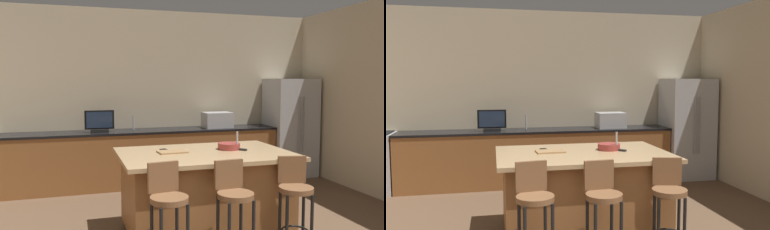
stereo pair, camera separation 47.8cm
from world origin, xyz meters
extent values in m
cube|color=beige|center=(0.00, 4.92, 1.46)|extent=(6.65, 0.12, 2.92)
cube|color=brown|center=(-0.03, 4.54, 0.44)|extent=(4.46, 0.60, 0.88)
cube|color=black|center=(-0.03, 4.54, 0.90)|extent=(4.48, 0.62, 0.04)
cube|color=black|center=(0.21, 2.28, 0.04)|extent=(1.67, 1.02, 0.09)
cube|color=brown|center=(0.21, 2.28, 0.49)|extent=(1.75, 1.10, 0.80)
cube|color=tan|center=(0.21, 2.28, 0.91)|extent=(1.91, 1.26, 0.04)
cube|color=#B7BABF|center=(2.62, 4.49, 0.88)|extent=(0.80, 0.70, 1.76)
cylinder|color=gray|center=(2.58, 4.11, 0.97)|extent=(0.02, 0.02, 0.97)
cylinder|color=gray|center=(2.66, 4.11, 0.97)|extent=(0.02, 0.02, 0.97)
cube|color=#B7BABF|center=(1.21, 4.54, 1.05)|extent=(0.48, 0.36, 0.26)
cube|color=black|center=(-0.79, 4.49, 0.94)|extent=(0.27, 0.16, 0.05)
cube|color=black|center=(-0.79, 4.49, 1.12)|extent=(0.46, 0.05, 0.30)
cube|color=#1E2D47|center=(-0.79, 4.47, 1.12)|extent=(0.40, 0.01, 0.25)
cylinder|color=#B2B2B7|center=(-0.23, 4.64, 1.04)|extent=(0.02, 0.02, 0.24)
cylinder|color=#B2B2B7|center=(0.60, 2.28, 1.04)|extent=(0.02, 0.02, 0.22)
cylinder|color=brown|center=(-0.42, 1.40, 0.70)|extent=(0.34, 0.34, 0.05)
cube|color=brown|center=(-0.44, 1.55, 0.86)|extent=(0.29, 0.07, 0.28)
cylinder|color=brown|center=(0.21, 1.40, 0.68)|extent=(0.34, 0.34, 0.05)
cube|color=brown|center=(0.20, 1.55, 0.84)|extent=(0.29, 0.05, 0.28)
cylinder|color=black|center=(0.08, 1.52, 0.33)|extent=(0.03, 0.03, 0.65)
cylinder|color=black|center=(0.32, 1.53, 0.33)|extent=(0.03, 0.03, 0.65)
cylinder|color=brown|center=(0.89, 1.48, 0.66)|extent=(0.34, 0.34, 0.05)
cube|color=brown|center=(0.92, 1.62, 0.83)|extent=(0.29, 0.10, 0.28)
cylinder|color=black|center=(0.74, 1.39, 0.32)|extent=(0.03, 0.03, 0.64)
cylinder|color=black|center=(0.98, 1.33, 0.32)|extent=(0.03, 0.03, 0.64)
cylinder|color=black|center=(0.80, 1.62, 0.32)|extent=(0.03, 0.03, 0.64)
cylinder|color=black|center=(1.04, 1.56, 0.32)|extent=(0.03, 0.03, 0.64)
cylinder|color=#993833|center=(0.54, 2.38, 0.97)|extent=(0.26, 0.26, 0.07)
cube|color=black|center=(-0.19, 2.54, 0.93)|extent=(0.10, 0.16, 0.01)
cube|color=black|center=(0.64, 2.29, 0.94)|extent=(0.15, 0.16, 0.02)
cube|color=#A87F51|center=(-0.15, 2.37, 0.94)|extent=(0.33, 0.23, 0.02)
camera|label=1|loc=(-1.24, -1.92, 1.74)|focal=37.38mm
camera|label=2|loc=(-0.77, -2.04, 1.74)|focal=37.38mm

